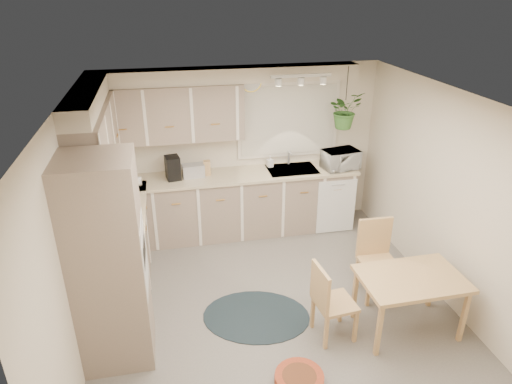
# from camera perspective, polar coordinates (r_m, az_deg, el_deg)

# --- Properties ---
(floor) EXTENTS (4.20, 4.20, 0.00)m
(floor) POSITION_cam_1_polar(r_m,az_deg,el_deg) (5.45, 2.23, -14.05)
(floor) COLOR slate
(floor) RESTS_ON ground
(ceiling) EXTENTS (4.20, 4.20, 0.00)m
(ceiling) POSITION_cam_1_polar(r_m,az_deg,el_deg) (4.37, 2.75, 11.28)
(ceiling) COLOR white
(ceiling) RESTS_ON wall_back
(wall_back) EXTENTS (4.00, 0.04, 2.40)m
(wall_back) POSITION_cam_1_polar(r_m,az_deg,el_deg) (6.68, -1.90, 5.39)
(wall_back) COLOR beige
(wall_back) RESTS_ON floor
(wall_front) EXTENTS (4.00, 0.04, 2.40)m
(wall_front) POSITION_cam_1_polar(r_m,az_deg,el_deg) (3.18, 12.23, -20.20)
(wall_front) COLOR beige
(wall_front) RESTS_ON floor
(wall_left) EXTENTS (0.04, 4.20, 2.40)m
(wall_left) POSITION_cam_1_polar(r_m,az_deg,el_deg) (4.77, -21.66, -4.88)
(wall_left) COLOR beige
(wall_left) RESTS_ON floor
(wall_right) EXTENTS (0.04, 4.20, 2.40)m
(wall_right) POSITION_cam_1_polar(r_m,az_deg,el_deg) (5.59, 22.79, -0.66)
(wall_right) COLOR beige
(wall_right) RESTS_ON floor
(base_cab_left) EXTENTS (0.60, 1.85, 0.90)m
(base_cab_left) POSITION_cam_1_polar(r_m,az_deg,el_deg) (5.84, -16.40, -6.90)
(base_cab_left) COLOR gray
(base_cab_left) RESTS_ON floor
(base_cab_back) EXTENTS (3.60, 0.60, 0.90)m
(base_cab_back) POSITION_cam_1_polar(r_m,az_deg,el_deg) (6.67, -3.06, -1.66)
(base_cab_back) COLOR gray
(base_cab_back) RESTS_ON floor
(counter_left) EXTENTS (0.64, 1.89, 0.04)m
(counter_left) POSITION_cam_1_polar(r_m,az_deg,el_deg) (5.61, -16.87, -2.79)
(counter_left) COLOR #BDAE8A
(counter_left) RESTS_ON base_cab_left
(counter_back) EXTENTS (3.64, 0.64, 0.04)m
(counter_back) POSITION_cam_1_polar(r_m,az_deg,el_deg) (6.47, -3.14, 2.03)
(counter_back) COLOR #BDAE8A
(counter_back) RESTS_ON base_cab_back
(oven_stack) EXTENTS (0.65, 0.65, 2.10)m
(oven_stack) POSITION_cam_1_polar(r_m,az_deg,el_deg) (4.47, -17.91, -8.60)
(oven_stack) COLOR gray
(oven_stack) RESTS_ON floor
(wall_oven_face) EXTENTS (0.02, 0.56, 0.58)m
(wall_oven_face) POSITION_cam_1_polar(r_m,az_deg,el_deg) (4.43, -13.78, -8.31)
(wall_oven_face) COLOR silver
(wall_oven_face) RESTS_ON oven_stack
(upper_cab_left) EXTENTS (0.35, 2.00, 0.75)m
(upper_cab_left) POSITION_cam_1_polar(r_m,az_deg,el_deg) (5.41, -19.38, 6.24)
(upper_cab_left) COLOR gray
(upper_cab_left) RESTS_ON wall_left
(upper_cab_back) EXTENTS (2.00, 0.35, 0.75)m
(upper_cab_back) POSITION_cam_1_polar(r_m,az_deg,el_deg) (6.24, -10.90, 9.57)
(upper_cab_back) COLOR gray
(upper_cab_back) RESTS_ON wall_back
(soffit_left) EXTENTS (0.30, 2.00, 0.20)m
(soffit_left) POSITION_cam_1_polar(r_m,az_deg,el_deg) (5.29, -20.39, 11.08)
(soffit_left) COLOR beige
(soffit_left) RESTS_ON wall_left
(soffit_back) EXTENTS (3.60, 0.30, 0.20)m
(soffit_back) POSITION_cam_1_polar(r_m,az_deg,el_deg) (6.22, -3.67, 14.40)
(soffit_back) COLOR beige
(soffit_back) RESTS_ON wall_back
(cooktop) EXTENTS (0.52, 0.58, 0.02)m
(cooktop) POSITION_cam_1_polar(r_m,az_deg,el_deg) (5.10, -17.20, -5.48)
(cooktop) COLOR silver
(cooktop) RESTS_ON counter_left
(range_hood) EXTENTS (0.40, 0.60, 0.14)m
(range_hood) POSITION_cam_1_polar(r_m,az_deg,el_deg) (4.89, -18.10, -0.88)
(range_hood) COLOR silver
(range_hood) RESTS_ON upper_cab_left
(window_blinds) EXTENTS (1.40, 0.02, 1.00)m
(window_blinds) POSITION_cam_1_polar(r_m,az_deg,el_deg) (6.68, 4.09, 8.94)
(window_blinds) COLOR silver
(window_blinds) RESTS_ON wall_back
(window_frame) EXTENTS (1.50, 0.02, 1.10)m
(window_frame) POSITION_cam_1_polar(r_m,az_deg,el_deg) (6.69, 4.07, 8.97)
(window_frame) COLOR beige
(window_frame) RESTS_ON wall_back
(sink) EXTENTS (0.70, 0.48, 0.10)m
(sink) POSITION_cam_1_polar(r_m,az_deg,el_deg) (6.66, 4.53, 2.51)
(sink) COLOR #B3B5BB
(sink) RESTS_ON counter_back
(dishwasher_front) EXTENTS (0.58, 0.02, 0.83)m
(dishwasher_front) POSITION_cam_1_polar(r_m,az_deg,el_deg) (6.78, 10.00, -1.82)
(dishwasher_front) COLOR silver
(dishwasher_front) RESTS_ON base_cab_back
(track_light_bar) EXTENTS (0.80, 0.04, 0.04)m
(track_light_bar) POSITION_cam_1_polar(r_m,az_deg,el_deg) (6.03, 5.66, 14.28)
(track_light_bar) COLOR silver
(track_light_bar) RESTS_ON ceiling
(wall_clock) EXTENTS (0.30, 0.03, 0.30)m
(wall_clock) POSITION_cam_1_polar(r_m,az_deg,el_deg) (6.42, -0.62, 13.68)
(wall_clock) COLOR #E2C74F
(wall_clock) RESTS_ON wall_back
(dining_table) EXTENTS (1.07, 0.72, 0.67)m
(dining_table) POSITION_cam_1_polar(r_m,az_deg,el_deg) (5.21, 18.43, -13.05)
(dining_table) COLOR tan
(dining_table) RESTS_ON floor
(chair_left) EXTENTS (0.44, 0.44, 0.87)m
(chair_left) POSITION_cam_1_polar(r_m,az_deg,el_deg) (4.89, 9.88, -13.29)
(chair_left) COLOR tan
(chair_left) RESTS_ON floor
(chair_back) EXTENTS (0.44, 0.44, 0.93)m
(chair_back) POSITION_cam_1_polar(r_m,az_deg,el_deg) (5.54, 15.14, -8.39)
(chair_back) COLOR tan
(chair_back) RESTS_ON floor
(braided_rug) EXTENTS (1.40, 1.19, 0.01)m
(braided_rug) POSITION_cam_1_polar(r_m,az_deg,el_deg) (5.31, 0.04, -15.25)
(braided_rug) COLOR black
(braided_rug) RESTS_ON floor
(pet_bed) EXTENTS (0.58, 0.58, 0.11)m
(pet_bed) POSITION_cam_1_polar(r_m,az_deg,el_deg) (4.60, 5.42, -22.32)
(pet_bed) COLOR #A33920
(pet_bed) RESTS_ON floor
(microwave) EXTENTS (0.55, 0.37, 0.34)m
(microwave) POSITION_cam_1_polar(r_m,az_deg,el_deg) (6.72, 10.53, 4.28)
(microwave) COLOR silver
(microwave) RESTS_ON counter_back
(soap_bottle) EXTENTS (0.11, 0.19, 0.08)m
(soap_bottle) POSITION_cam_1_polar(r_m,az_deg,el_deg) (6.70, 1.76, 3.44)
(soap_bottle) COLOR silver
(soap_bottle) RESTS_ON counter_back
(hanging_plant) EXTENTS (0.60, 0.63, 0.40)m
(hanging_plant) POSITION_cam_1_polar(r_m,az_deg,el_deg) (6.53, 11.02, 9.53)
(hanging_plant) COLOR #366829
(hanging_plant) RESTS_ON ceiling
(coffee_maker) EXTENTS (0.22, 0.25, 0.33)m
(coffee_maker) POSITION_cam_1_polar(r_m,az_deg,el_deg) (6.35, -10.36, 2.99)
(coffee_maker) COLOR black
(coffee_maker) RESTS_ON counter_back
(toaster) EXTENTS (0.31, 0.20, 0.18)m
(toaster) POSITION_cam_1_polar(r_m,az_deg,el_deg) (6.40, -7.84, 2.66)
(toaster) COLOR #B3B5BB
(toaster) RESTS_ON counter_back
(knife_block) EXTENTS (0.10, 0.10, 0.21)m
(knife_block) POSITION_cam_1_polar(r_m,az_deg,el_deg) (6.44, -6.13, 3.02)
(knife_block) COLOR tan
(knife_block) RESTS_ON counter_back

